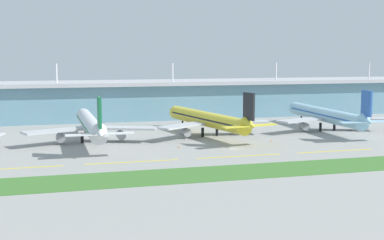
% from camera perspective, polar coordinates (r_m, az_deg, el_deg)
% --- Properties ---
extents(ground_plane, '(600.00, 600.00, 0.00)m').
position_cam_1_polar(ground_plane, '(180.25, 4.59, -3.12)').
color(ground_plane, gray).
extents(terminal_building, '(288.00, 34.00, 27.78)m').
position_cam_1_polar(terminal_building, '(270.38, -2.39, 2.31)').
color(terminal_building, '#6693A8').
rests_on(terminal_building, ground).
extents(airliner_near_middle, '(48.80, 71.18, 18.90)m').
position_cam_1_polar(airliner_near_middle, '(195.92, -10.89, -0.50)').
color(airliner_near_middle, silver).
rests_on(airliner_near_middle, ground).
extents(airliner_center, '(47.83, 67.13, 18.90)m').
position_cam_1_polar(airliner_center, '(207.81, 1.74, 0.04)').
color(airliner_center, yellow).
rests_on(airliner_center, ground).
extents(airliner_far_middle, '(48.77, 70.05, 18.90)m').
position_cam_1_polar(airliner_far_middle, '(229.54, 14.25, 0.49)').
color(airliner_far_middle, '#9ED1EA').
rests_on(airliner_far_middle, ground).
extents(taxiway_stripe_west, '(28.00, 0.70, 0.04)m').
position_cam_1_polar(taxiway_stripe_west, '(157.14, -18.84, -4.97)').
color(taxiway_stripe_west, yellow).
rests_on(taxiway_stripe_west, ground).
extents(taxiway_stripe_mid_west, '(28.00, 0.70, 0.04)m').
position_cam_1_polar(taxiway_stripe_mid_west, '(158.70, -6.45, -4.52)').
color(taxiway_stripe_mid_west, yellow).
rests_on(taxiway_stripe_mid_west, ground).
extents(taxiway_stripe_centre, '(28.00, 0.70, 0.04)m').
position_cam_1_polar(taxiway_stripe_centre, '(167.30, 5.15, -3.91)').
color(taxiway_stripe_centre, yellow).
rests_on(taxiway_stripe_centre, ground).
extents(taxiway_stripe_mid_east, '(28.00, 0.70, 0.04)m').
position_cam_1_polar(taxiway_stripe_mid_east, '(181.95, 15.23, -3.24)').
color(taxiway_stripe_mid_east, yellow).
rests_on(taxiway_stripe_mid_east, ground).
extents(grass_verge, '(300.00, 18.00, 0.10)m').
position_cam_1_polar(grass_verge, '(149.23, 9.12, -5.29)').
color(grass_verge, '#3D702D').
rests_on(grass_verge, ground).
extents(safety_cone_left_wingtip, '(0.56, 0.56, 0.70)m').
position_cam_1_polar(safety_cone_left_wingtip, '(181.72, -1.39, -2.91)').
color(safety_cone_left_wingtip, orange).
rests_on(safety_cone_left_wingtip, ground).
extents(safety_cone_nose_front, '(0.56, 0.56, 0.70)m').
position_cam_1_polar(safety_cone_nose_front, '(196.90, 8.52, -2.21)').
color(safety_cone_nose_front, orange).
rests_on(safety_cone_nose_front, ground).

